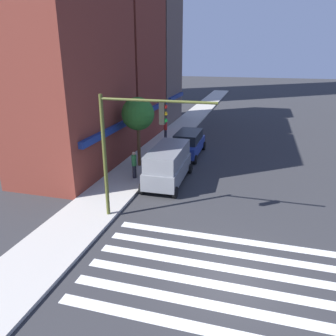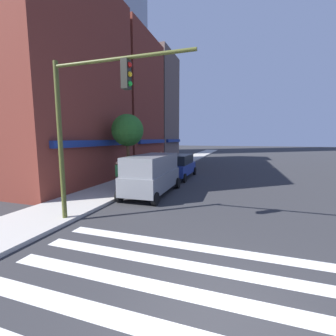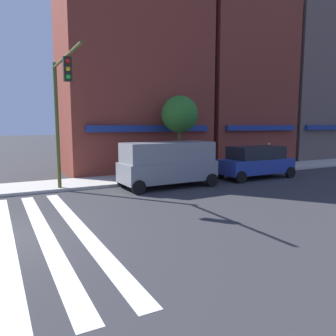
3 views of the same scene
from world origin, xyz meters
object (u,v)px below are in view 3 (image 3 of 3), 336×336
Objects in this scene: pedestrian_green_top at (148,162)px; street_tree at (180,115)px; suv_blue at (256,161)px; traffic_signal at (61,102)px; pedestrian_red_jacket at (268,154)px; van_grey at (168,163)px.

street_tree is at bearing 25.53° from pedestrian_green_top.
pedestrian_green_top is at bearing 160.38° from suv_blue.
suv_blue is at bearing -2.18° from traffic_signal.
traffic_signal is 3.48× the size of pedestrian_red_jacket.
street_tree is (-3.73, 2.80, 2.83)m from suv_blue.
suv_blue is 2.66× the size of pedestrian_green_top.
van_grey is (5.18, -0.43, -2.97)m from traffic_signal.
traffic_signal is at bearing -162.45° from street_tree.
pedestrian_green_top is 0.36× the size of street_tree.
traffic_signal is at bearing -147.80° from pedestrian_green_top.
suv_blue reaches higher than pedestrian_green_top.
pedestrian_green_top is 1.00× the size of pedestrian_red_jacket.
traffic_signal is at bearing 174.09° from van_grey.
pedestrian_red_jacket is at bearing 15.66° from van_grey.
pedestrian_green_top is at bearing -167.00° from street_tree.
traffic_signal is 15.93m from pedestrian_red_jacket.
pedestrian_green_top is 10.36m from pedestrian_red_jacket.
pedestrian_red_jacket is 8.36m from street_tree.
van_grey is 2.25m from pedestrian_green_top.
street_tree is at bearing 143.43° from suv_blue.
pedestrian_red_jacket is (10.20, 3.09, -0.21)m from van_grey.
pedestrian_green_top is 3.75m from street_tree.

